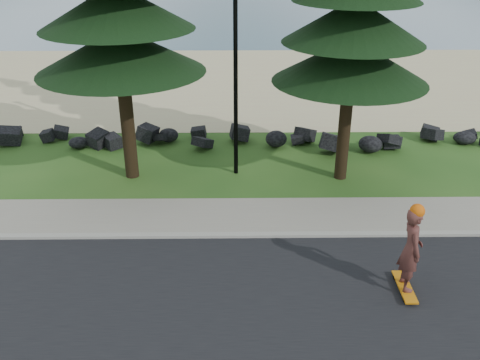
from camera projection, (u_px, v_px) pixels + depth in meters
The scene contains 8 objects.
ground at pixel (237, 220), 15.42m from camera, with size 160.00×160.00×0.00m, color #204A17.
road at pixel (238, 327), 11.38m from camera, with size 160.00×7.00×0.02m, color black.
kerb at pixel (237, 235), 14.59m from camera, with size 160.00×0.20×0.10m, color #9D9A8D.
sidewalk at pixel (237, 216), 15.58m from camera, with size 160.00×2.00×0.08m, color gray.
beach_sand at pixel (235, 82), 28.43m from camera, with size 160.00×15.00×0.01m, color tan.
seawall_boulders at pixel (236, 146), 20.45m from camera, with size 60.00×2.40×1.10m, color black, non-canonical shape.
lamp_post at pixel (236, 52), 16.47m from camera, with size 0.25×0.14×8.14m.
skateboarder at pixel (411, 250), 12.00m from camera, with size 0.50×1.23×2.28m.
Camera 1 is at (-0.06, -13.33, 7.84)m, focal length 40.00 mm.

